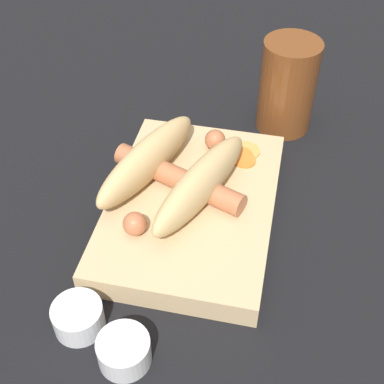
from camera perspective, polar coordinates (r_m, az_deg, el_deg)
ground_plane at (r=0.64m, az=0.00°, el=-2.57°), size 3.00×3.00×0.00m
food_tray at (r=0.63m, az=0.00°, el=-1.63°), size 0.27×0.19×0.03m
bread_roll at (r=0.62m, az=-2.01°, el=2.25°), size 0.21×0.17×0.05m
sausage at (r=0.63m, az=-1.48°, el=1.46°), size 0.19×0.17×0.03m
pickled_veggies at (r=0.68m, az=5.57°, el=3.92°), size 0.06×0.05×0.00m
condiment_cup_near at (r=0.55m, az=-12.01°, el=-13.04°), size 0.05×0.05×0.03m
condiment_cup_far at (r=0.53m, az=-7.24°, el=-16.56°), size 0.05×0.05×0.03m
drink_glass at (r=0.75m, az=10.15°, el=11.07°), size 0.08×0.08×0.13m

